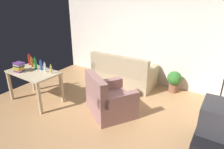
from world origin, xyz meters
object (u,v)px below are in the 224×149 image
at_px(potted_plant, 174,80).
at_px(bottle_blue, 41,65).
at_px(tv, 215,117).
at_px(bottle_green, 35,64).
at_px(bottle_clear, 45,68).
at_px(armchair, 109,100).
at_px(couch, 123,75).
at_px(desk, 34,76).
at_px(book_stack, 19,67).
at_px(tv_stand, 209,141).
at_px(bottle_amber, 32,63).
at_px(bottle_red, 30,60).
at_px(bottle_squat, 51,69).

distance_m(potted_plant, bottle_blue, 3.34).
distance_m(tv, bottle_green, 3.86).
bearing_deg(bottle_clear, bottle_green, 177.91).
bearing_deg(bottle_clear, armchair, 11.68).
bearing_deg(couch, bottle_green, 51.76).
height_order(desk, book_stack, book_stack).
height_order(couch, tv_stand, couch).
bearing_deg(bottle_amber, couch, 47.39).
distance_m(bottle_blue, book_stack, 0.49).
bearing_deg(bottle_red, tv_stand, 0.71).
bearing_deg(bottle_blue, bottle_amber, 177.07).
relative_size(tv, bottle_red, 2.03).
distance_m(bottle_red, bottle_green, 0.38).
xyz_separation_m(couch, potted_plant, (1.35, 0.31, 0.02)).
xyz_separation_m(tv_stand, bottle_amber, (-4.04, -0.12, 0.64)).
distance_m(tv, bottle_red, 4.23).
bearing_deg(bottle_squat, potted_plant, 43.22).
bearing_deg(desk, tv_stand, 7.54).
bearing_deg(potted_plant, desk, -140.18).
bearing_deg(book_stack, bottle_green, 58.65).
bearing_deg(bottle_red, bottle_clear, -10.15).
relative_size(couch, armchair, 1.41).
xyz_separation_m(bottle_blue, bottle_clear, (0.18, -0.04, -0.01)).
height_order(bottle_red, book_stack, bottle_red).
height_order(tv, bottle_clear, bottle_clear).
distance_m(potted_plant, bottle_green, 3.48).
xyz_separation_m(bottle_red, bottle_blue, (0.52, -0.09, -0.02)).
bearing_deg(tv_stand, desk, 94.71).
relative_size(bottle_clear, book_stack, 0.92).
xyz_separation_m(armchair, book_stack, (-2.05, -0.61, 0.55)).
bearing_deg(bottle_green, armchair, 9.24).
xyz_separation_m(bottle_red, bottle_squat, (0.89, -0.12, -0.04)).
height_order(bottle_red, bottle_blue, bottle_red).
bearing_deg(bottle_amber, book_stack, -89.81).
distance_m(bottle_red, book_stack, 0.46).
bearing_deg(armchair, book_stack, 50.20).
bearing_deg(armchair, bottle_red, 38.39).
bearing_deg(bottle_clear, desk, -153.27).
distance_m(couch, bottle_squat, 2.04).
distance_m(bottle_red, bottle_blue, 0.53).
distance_m(tv_stand, bottle_blue, 3.75).
distance_m(tv_stand, bottle_clear, 3.57).
bearing_deg(couch, bottle_clear, 59.32).
xyz_separation_m(tv_stand, bottle_blue, (-3.69, -0.14, 0.63)).
distance_m(tv, bottle_clear, 3.53).
bearing_deg(couch, bottle_red, 43.24).
relative_size(couch, book_stack, 6.79).
xyz_separation_m(couch, bottle_blue, (-1.23, -1.74, 0.56)).
bearing_deg(tv, potted_plant, 30.27).
height_order(bottle_blue, bottle_clear, bottle_blue).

